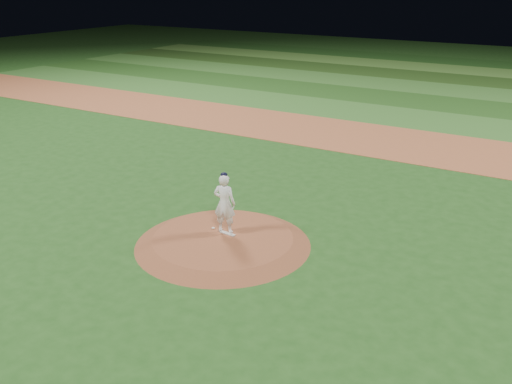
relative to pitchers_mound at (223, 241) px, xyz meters
name	(u,v)px	position (x,y,z in m)	size (l,w,h in m)	color
ground	(223,244)	(0.00, 0.00, -0.12)	(120.00, 120.00, 0.00)	#204D19
infield_dirt_band	(378,140)	(0.00, 14.00, -0.12)	(70.00, 6.00, 0.02)	#A45833
outfield_stripe_0	(410,118)	(0.00, 19.50, -0.12)	(70.00, 5.00, 0.02)	#336B27
outfield_stripe_1	(433,103)	(0.00, 24.50, -0.12)	(70.00, 5.00, 0.02)	#204C18
outfield_stripe_2	(451,90)	(0.00, 29.50, -0.12)	(70.00, 5.00, 0.02)	#356D27
outfield_stripe_3	(467,80)	(0.00, 34.50, -0.12)	(70.00, 5.00, 0.02)	#224415
outfield_stripe_4	(479,71)	(0.00, 39.50, -0.12)	(70.00, 5.00, 0.02)	#457A2C
outfield_stripe_5	(490,64)	(0.00, 44.50, -0.12)	(70.00, 5.00, 0.02)	#1C4716
pitchers_mound	(223,241)	(0.00, 0.00, 0.00)	(5.50, 5.50, 0.25)	brown
pitching_rubber	(228,233)	(0.00, 0.27, 0.14)	(0.55, 0.14, 0.03)	beige
rosin_bag	(213,228)	(-0.61, 0.34, 0.15)	(0.10, 0.10, 0.06)	white
pitcher_on_mound	(225,203)	(-0.16, 0.36, 1.11)	(0.79, 0.61, 2.00)	white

